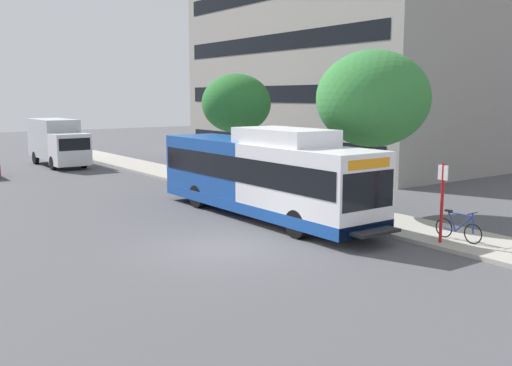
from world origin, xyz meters
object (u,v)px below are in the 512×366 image
at_px(bus_stop_sign_pole, 442,197).
at_px(box_truck_background, 57,141).
at_px(street_tree_mid_block, 236,104).
at_px(transit_bus, 263,175).
at_px(bicycle_parked, 458,228).
at_px(street_tree_near_stop, 373,99).

height_order(bus_stop_sign_pole, box_truck_background, box_truck_background).
distance_m(street_tree_mid_block, box_truck_background, 16.08).
relative_size(transit_bus, bicycle_parked, 6.96).
bearing_deg(transit_bus, street_tree_mid_block, 63.24).
xyz_separation_m(transit_bus, street_tree_near_stop, (4.19, -1.92, 3.05)).
xyz_separation_m(bus_stop_sign_pole, box_truck_background, (-3.21, 29.57, 0.09)).
bearing_deg(street_tree_mid_block, transit_bus, -116.76).
bearing_deg(bicycle_parked, bus_stop_sign_pole, 164.77).
height_order(bus_stop_sign_pole, street_tree_mid_block, street_tree_mid_block).
height_order(transit_bus, bicycle_parked, transit_bus).
bearing_deg(street_tree_near_stop, bus_stop_sign_pole, -113.62).
height_order(transit_bus, street_tree_mid_block, street_tree_mid_block).
bearing_deg(street_tree_near_stop, transit_bus, 155.41).
distance_m(transit_bus, box_truck_background, 22.48).
relative_size(transit_bus, street_tree_near_stop, 1.86).
xyz_separation_m(bus_stop_sign_pole, street_tree_mid_block, (1.82, 14.54, 2.81)).
bearing_deg(box_truck_background, street_tree_mid_block, -71.47).
height_order(street_tree_near_stop, street_tree_mid_block, street_tree_near_stop).
relative_size(bus_stop_sign_pole, street_tree_near_stop, 0.39).
bearing_deg(box_truck_background, bicycle_parked, -82.53).
height_order(street_tree_near_stop, box_truck_background, street_tree_near_stop).
relative_size(street_tree_near_stop, box_truck_background, 0.94).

